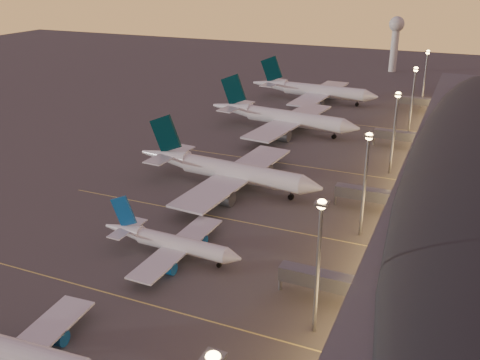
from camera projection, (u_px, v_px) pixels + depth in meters
The scene contains 9 objects.
ground at pixel (144, 286), 109.25m from camera, with size 700.00×700.00×0.00m, color #43403E.
airliner_narrow_south at pixel (8, 349), 86.21m from camera, with size 36.95×33.05×13.20m.
airliner_narrow_north at pixel (170, 243), 119.55m from camera, with size 35.17×31.34×12.59m.
airliner_wide_near at pixel (226, 170), 156.56m from camera, with size 60.47×55.27×19.34m.
airliner_wide_mid at pixel (282, 117), 209.48m from camera, with size 63.66×58.44×20.37m.
airliner_wide_far at pixel (313, 90), 254.24m from camera, with size 62.65×57.15×20.04m.
light_masts at pixel (384, 137), 144.62m from camera, with size 2.20×217.20×25.90m.
radar_tower at pixel (396, 35), 318.34m from camera, with size 9.00×9.00×32.50m.
lane_markings at pixel (226, 209), 143.25m from camera, with size 90.00×180.36×0.00m.
Camera 1 is at (55.17, -77.52, 61.19)m, focal length 40.00 mm.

